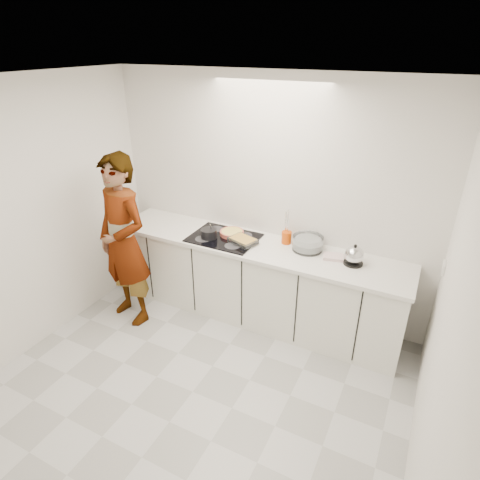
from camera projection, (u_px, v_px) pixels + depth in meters
The scene contains 16 objects.
floor at pixel (193, 392), 3.61m from camera, with size 3.60×3.20×0.00m, color silver.
ceiling at pixel (170, 84), 2.44m from camera, with size 3.60×3.20×0.00m, color white.
wall_back at pixel (267, 200), 4.30m from camera, with size 3.60×0.00×2.60m, color silver.
wall_left at pixel (23, 223), 3.75m from camera, with size 0.00×3.20×2.60m, color silver.
wall_right at pixel (445, 337), 2.32m from camera, with size 0.02×3.20×2.60m.
base_cabinets at pixel (253, 282), 4.44m from camera, with size 3.20×0.58×0.87m, color white.
countertop at pixel (254, 246), 4.23m from camera, with size 3.24×0.64×0.04m, color white.
hob at pixel (224, 238), 4.34m from camera, with size 0.72×0.54×0.01m, color black.
tart_dish at pixel (232, 233), 4.39m from camera, with size 0.34×0.34×0.04m.
saucepan at pixel (209, 233), 4.31m from camera, with size 0.18×0.18×0.17m.
baking_dish at pixel (243, 240), 4.20m from camera, with size 0.32×0.28×0.05m.
mixing_bowl at pixel (308, 244), 4.08m from camera, with size 0.37×0.37×0.15m.
tea_towel at pixel (333, 257), 3.94m from camera, with size 0.20×0.14×0.03m, color white.
kettle at pixel (354, 256), 3.81m from camera, with size 0.21×0.21×0.21m.
utensil_crock at pixel (287, 237), 4.22m from camera, with size 0.10×0.10×0.13m, color #CC4405.
cook at pixel (124, 242), 4.20m from camera, with size 0.69×0.45×1.88m, color white.
Camera 1 is at (1.55, -2.14, 2.84)m, focal length 30.00 mm.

